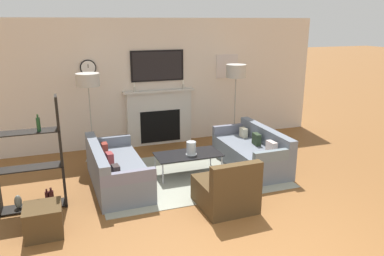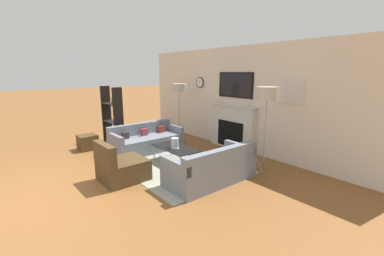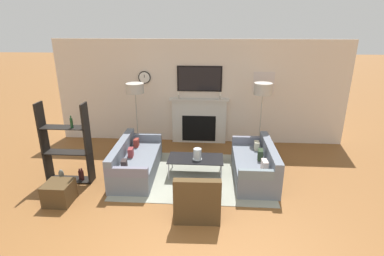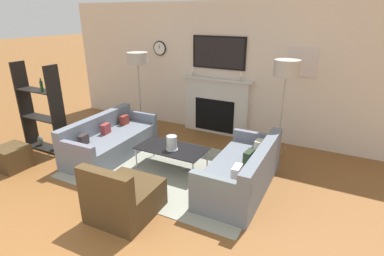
{
  "view_description": "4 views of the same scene",
  "coord_description": "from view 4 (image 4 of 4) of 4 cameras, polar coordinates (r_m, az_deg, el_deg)",
  "views": [
    {
      "loc": [
        -2.01,
        -2.9,
        2.64
      ],
      "look_at": [
        0.19,
        3.23,
        0.77
      ],
      "focal_mm": 35.0,
      "sensor_mm": 36.0,
      "label": 1
    },
    {
      "loc": [
        4.6,
        -0.23,
        2.06
      ],
      "look_at": [
        -0.17,
        3.59,
        0.71
      ],
      "focal_mm": 24.0,
      "sensor_mm": 36.0,
      "label": 2
    },
    {
      "loc": [
        0.34,
        -2.75,
        3.06
      ],
      "look_at": [
        -0.1,
        3.52,
        0.86
      ],
      "focal_mm": 28.0,
      "sensor_mm": 36.0,
      "label": 3
    },
    {
      "loc": [
        2.41,
        -0.86,
        2.45
      ],
      "look_at": [
        0.32,
        3.12,
        0.74
      ],
      "focal_mm": 28.0,
      "sensor_mm": 36.0,
      "label": 4
    }
  ],
  "objects": [
    {
      "name": "shelf_unit",
      "position": [
        6.22,
        -26.69,
        2.5
      ],
      "size": [
        0.93,
        0.28,
        1.65
      ],
      "color": "black",
      "rests_on": "ground_plane"
    },
    {
      "name": "couch_right",
      "position": [
        4.51,
        9.59,
        -8.35
      ],
      "size": [
        0.8,
        1.76,
        0.72
      ],
      "color": "slate",
      "rests_on": "ground_plane"
    },
    {
      "name": "fireplace_wall",
      "position": [
        6.4,
        5.11,
        9.87
      ],
      "size": [
        7.59,
        0.28,
        2.7
      ],
      "color": "beige",
      "rests_on": "ground_plane"
    },
    {
      "name": "ottoman",
      "position": [
        5.88,
        -31.02,
        -4.84
      ],
      "size": [
        0.46,
        0.46,
        0.39
      ],
      "color": "#4A361E",
      "rests_on": "ground_plane"
    },
    {
      "name": "floor_lamp_left",
      "position": [
        6.45,
        -10.34,
        12.74
      ],
      "size": [
        0.43,
        0.43,
        1.72
      ],
      "color": "#9E998E",
      "rests_on": "ground_plane"
    },
    {
      "name": "armchair",
      "position": [
        4.01,
        -12.93,
        -12.9
      ],
      "size": [
        0.78,
        0.85,
        0.79
      ],
      "color": "#4A361E",
      "rests_on": "ground_plane"
    },
    {
      "name": "couch_left",
      "position": [
        5.71,
        -15.3,
        -2.46
      ],
      "size": [
        0.86,
        1.86,
        0.71
      ],
      "color": "slate",
      "rests_on": "ground_plane"
    },
    {
      "name": "floor_lamp_right",
      "position": [
        5.19,
        17.6,
        10.55
      ],
      "size": [
        0.42,
        0.42,
        1.77
      ],
      "color": "#9E998E",
      "rests_on": "ground_plane"
    },
    {
      "name": "area_rug",
      "position": [
        5.11,
        -4.31,
        -7.8
      ],
      "size": [
        3.16,
        2.21,
        0.01
      ],
      "color": "#979988",
      "rests_on": "ground_plane"
    },
    {
      "name": "coffee_table",
      "position": [
        4.97,
        -3.95,
        -4.03
      ],
      "size": [
        1.15,
        0.6,
        0.38
      ],
      "color": "black",
      "rests_on": "ground_plane"
    },
    {
      "name": "hurricane_candle",
      "position": [
        4.86,
        -3.88,
        -2.98
      ],
      "size": [
        0.2,
        0.2,
        0.24
      ],
      "color": "silver",
      "rests_on": "coffee_table"
    }
  ]
}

